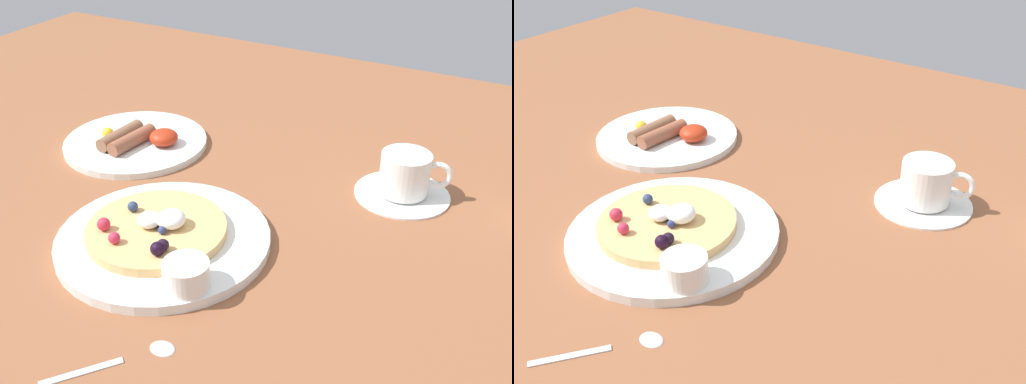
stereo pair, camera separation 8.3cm
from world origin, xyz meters
TOP-DOWN VIEW (x-y plane):
  - ground_plane at (0.00, 0.00)cm, footprint 193.08×139.96cm
  - pancake_plate at (-6.70, -10.10)cm, footprint 27.59×27.59cm
  - pancake_with_berries at (-7.50, -10.36)cm, footprint 18.05×18.05cm
  - syrup_ramekin at (1.71, -17.05)cm, footprint 5.44×5.44cm
  - breakfast_plate at (-27.67, 10.73)cm, footprint 23.73×23.73cm
  - fried_breakfast at (-26.82, 9.70)cm, footprint 15.20×10.05cm
  - coffee_saucer at (16.44, 16.65)cm, footprint 13.80×13.80cm
  - coffee_cup at (16.63, 16.70)cm, footprint 10.12×7.14cm
  - teaspoon at (2.47, -27.59)cm, footprint 9.38×11.15cm

SIDE VIEW (x-z plane):
  - ground_plane at x=0.00cm, z-range -3.00..0.00cm
  - teaspoon at x=2.47cm, z-range -0.05..0.55cm
  - coffee_saucer at x=16.44cm, z-range 0.00..0.69cm
  - breakfast_plate at x=-27.67cm, z-range 0.00..1.10cm
  - pancake_plate at x=-6.70cm, z-range 0.00..1.34cm
  - fried_breakfast at x=-26.82cm, z-range 0.81..3.60cm
  - pancake_with_berries at x=-7.50cm, z-range 0.48..4.01cm
  - syrup_ramekin at x=1.71cm, z-range 1.39..4.72cm
  - coffee_cup at x=16.63cm, z-range 0.80..6.82cm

